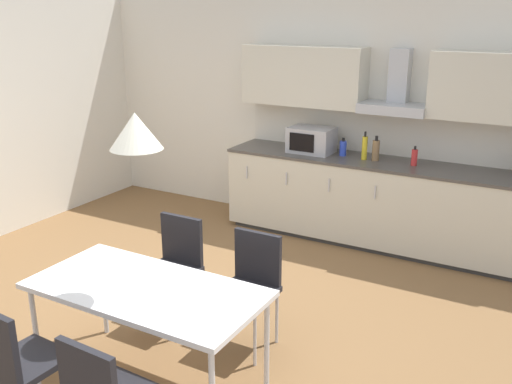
# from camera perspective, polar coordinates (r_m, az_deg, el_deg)

# --- Properties ---
(ground_plane) EXTENTS (8.58, 8.01, 0.02)m
(ground_plane) POSITION_cam_1_polar(r_m,az_deg,el_deg) (4.85, -7.34, -12.58)
(ground_plane) COLOR brown
(wall_back) EXTENTS (6.86, 0.10, 2.71)m
(wall_back) POSITION_cam_1_polar(r_m,az_deg,el_deg) (6.65, 6.36, 8.40)
(wall_back) COLOR silver
(wall_back) RESTS_ON ground_plane
(kitchen_counter) EXTENTS (3.50, 0.68, 0.92)m
(kitchen_counter) POSITION_cam_1_polar(r_m,az_deg,el_deg) (6.22, 12.65, -1.11)
(kitchen_counter) COLOR #333333
(kitchen_counter) RESTS_ON ground_plane
(backsplash_tile) EXTENTS (3.48, 0.02, 0.46)m
(backsplash_tile) POSITION_cam_1_polar(r_m,az_deg,el_deg) (6.33, 13.91, 5.60)
(backsplash_tile) COLOR silver
(backsplash_tile) RESTS_ON kitchen_counter
(upper_wall_cabinets) EXTENTS (3.48, 0.40, 0.65)m
(upper_wall_cabinets) POSITION_cam_1_polar(r_m,az_deg,el_deg) (6.09, 13.90, 10.59)
(upper_wall_cabinets) COLOR beige
(microwave) EXTENTS (0.48, 0.35, 0.28)m
(microwave) POSITION_cam_1_polar(r_m,az_deg,el_deg) (6.34, 5.57, 5.21)
(microwave) COLOR #ADADB2
(microwave) RESTS_ON kitchen_counter
(bottle_blue) EXTENTS (0.08, 0.08, 0.20)m
(bottle_blue) POSITION_cam_1_polar(r_m,az_deg,el_deg) (6.24, 8.69, 4.37)
(bottle_blue) COLOR blue
(bottle_blue) RESTS_ON kitchen_counter
(bottle_brown) EXTENTS (0.08, 0.08, 0.26)m
(bottle_brown) POSITION_cam_1_polar(r_m,az_deg,el_deg) (6.09, 11.89, 4.13)
(bottle_brown) COLOR brown
(bottle_brown) RESTS_ON kitchen_counter
(bottle_yellow) EXTENTS (0.06, 0.06, 0.30)m
(bottle_yellow) POSITION_cam_1_polar(r_m,az_deg,el_deg) (6.11, 10.80, 4.38)
(bottle_yellow) COLOR yellow
(bottle_yellow) RESTS_ON kitchen_counter
(bottle_red) EXTENTS (0.06, 0.06, 0.20)m
(bottle_red) POSITION_cam_1_polar(r_m,az_deg,el_deg) (5.99, 15.55, 3.37)
(bottle_red) COLOR red
(bottle_red) RESTS_ON kitchen_counter
(dining_table) EXTENTS (1.56, 0.76, 0.72)m
(dining_table) POSITION_cam_1_polar(r_m,az_deg,el_deg) (3.82, -10.91, -9.92)
(dining_table) COLOR white
(dining_table) RESTS_ON ground_plane
(chair_near_left) EXTENTS (0.42, 0.42, 0.87)m
(chair_near_left) POSITION_cam_1_polar(r_m,az_deg,el_deg) (3.68, -23.09, -14.88)
(chair_near_left) COLOR black
(chair_near_left) RESTS_ON ground_plane
(chair_far_right) EXTENTS (0.40, 0.40, 0.87)m
(chair_far_right) POSITION_cam_1_polar(r_m,az_deg,el_deg) (4.26, -0.47, -8.69)
(chair_far_right) COLOR black
(chair_far_right) RESTS_ON ground_plane
(chair_far_left) EXTENTS (0.40, 0.40, 0.87)m
(chair_far_left) POSITION_cam_1_polar(r_m,az_deg,el_deg) (4.62, -8.09, -6.70)
(chair_far_left) COLOR black
(chair_far_left) RESTS_ON ground_plane
(pendant_lamp) EXTENTS (0.32, 0.32, 0.22)m
(pendant_lamp) POSITION_cam_1_polar(r_m,az_deg,el_deg) (3.46, -11.95, 5.99)
(pendant_lamp) COLOR silver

